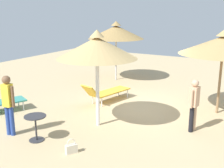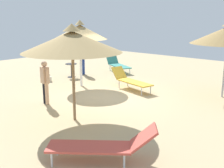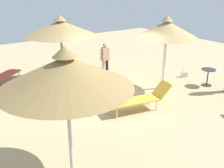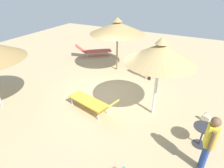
{
  "view_description": "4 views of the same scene",
  "coord_description": "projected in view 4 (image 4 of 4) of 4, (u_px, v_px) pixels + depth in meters",
  "views": [
    {
      "loc": [
        -8.99,
        -4.08,
        3.52
      ],
      "look_at": [
        -0.6,
        0.8,
        0.96
      ],
      "focal_mm": 45.96,
      "sensor_mm": 36.0,
      "label": 1
    },
    {
      "loc": [
        7.0,
        -7.58,
        3.03
      ],
      "look_at": [
        0.32,
        -0.06,
        0.56
      ],
      "focal_mm": 43.56,
      "sensor_mm": 36.0,
      "label": 2
    },
    {
      "loc": [
        5.6,
        7.47,
        4.04
      ],
      "look_at": [
        0.23,
        0.04,
        0.55
      ],
      "focal_mm": 42.33,
      "sensor_mm": 36.0,
      "label": 3
    },
    {
      "loc": [
        -3.27,
        6.28,
        4.45
      ],
      "look_at": [
        -0.11,
        0.18,
        0.64
      ],
      "focal_mm": 29.79,
      "sensor_mm": 36.0,
      "label": 4
    }
  ],
  "objects": [
    {
      "name": "person_standing_back",
      "position": [
        149.0,
        63.0,
        9.21
      ],
      "size": [
        0.47,
        0.26,
        1.57
      ],
      "color": "black",
      "rests_on": "ground"
    },
    {
      "name": "parasol_umbrella_center",
      "position": [
        117.0,
        28.0,
        9.55
      ],
      "size": [
        2.89,
        2.89,
        2.87
      ],
      "color": "olive",
      "rests_on": "ground"
    },
    {
      "name": "parasol_umbrella_near_left",
      "position": [
        160.0,
        53.0,
        6.0
      ],
      "size": [
        2.39,
        2.39,
        2.94
      ],
      "color": "white",
      "rests_on": "ground"
    },
    {
      "name": "lounge_chair_far_left",
      "position": [
        93.0,
        102.0,
        7.04
      ],
      "size": [
        2.25,
        1.05,
        0.86
      ],
      "color": "gold",
      "rests_on": "ground"
    },
    {
      "name": "side_table_round",
      "position": [
        203.0,
        133.0,
        5.54
      ],
      "size": [
        0.6,
        0.6,
        0.72
      ],
      "color": "#2D2D33",
      "rests_on": "ground"
    },
    {
      "name": "handbag",
      "position": [
        206.0,
        118.0,
        6.67
      ],
      "size": [
        0.32,
        0.26,
        0.39
      ],
      "color": "beige",
      "rests_on": "ground"
    },
    {
      "name": "person_standing_front",
      "position": [
        209.0,
        142.0,
        4.56
      ],
      "size": [
        0.26,
        0.43,
        1.75
      ],
      "color": "navy",
      "rests_on": "ground"
    },
    {
      "name": "lounge_chair_edge",
      "position": [
        93.0,
        50.0,
        12.41
      ],
      "size": [
        2.18,
        1.93,
        0.82
      ],
      "color": "#CC4C3F",
      "rests_on": "ground"
    },
    {
      "name": "ground",
      "position": [
        112.0,
        95.0,
        8.38
      ],
      "size": [
        24.0,
        24.0,
        0.1
      ],
      "primitive_type": "cube",
      "color": "tan"
    }
  ]
}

